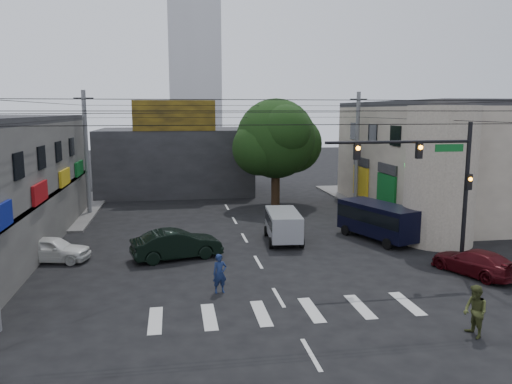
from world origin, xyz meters
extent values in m
plane|color=black|center=(0.00, 0.00, 0.00)|extent=(160.00, 160.00, 0.00)
cube|color=#514F4C|center=(18.00, 18.00, 0.07)|extent=(16.00, 16.00, 0.15)
cube|color=gray|center=(18.00, 13.00, 4.00)|extent=(14.00, 18.00, 8.00)
cylinder|color=gray|center=(11.00, 4.00, 4.00)|extent=(4.00, 4.00, 8.00)
cube|color=#232326|center=(-4.00, 26.00, 3.00)|extent=(14.00, 10.00, 6.00)
cube|color=olive|center=(-4.00, 21.10, 7.30)|extent=(7.00, 0.30, 2.60)
cube|color=silver|center=(0.00, 70.00, 22.00)|extent=(9.00, 9.00, 44.00)
cylinder|color=black|center=(4.00, 17.00, 2.20)|extent=(0.70, 0.70, 4.40)
sphere|color=black|center=(4.00, 17.00, 5.50)|extent=(6.40, 6.40, 6.40)
cylinder|color=black|center=(9.50, -1.00, 3.60)|extent=(0.20, 0.20, 7.20)
cylinder|color=black|center=(6.00, -1.00, 6.30)|extent=(7.00, 0.14, 0.14)
cube|color=black|center=(7.00, -1.00, 5.90)|extent=(0.28, 0.22, 0.75)
cube|color=black|center=(4.00, -1.00, 5.90)|extent=(0.28, 0.22, 0.75)
sphere|color=orange|center=(7.00, -1.14, 6.05)|extent=(0.20, 0.20, 0.20)
sphere|color=orange|center=(4.00, -1.14, 6.05)|extent=(0.20, 0.20, 0.20)
cube|color=#0C5920|center=(8.50, -1.00, 6.00)|extent=(1.40, 0.06, 0.35)
cylinder|color=#59595B|center=(-10.50, 16.00, 4.60)|extent=(0.32, 0.32, 9.20)
cylinder|color=#59595B|center=(10.50, 16.00, 4.60)|extent=(0.32, 0.32, 9.20)
imported|color=black|center=(-4.12, 3.35, 0.77)|extent=(3.78, 5.43, 1.54)
imported|color=silver|center=(-10.50, 3.89, 0.66)|extent=(3.17, 4.53, 1.32)
imported|color=#3C080D|center=(9.78, -1.62, 0.61)|extent=(4.51, 5.36, 1.23)
imported|color=#142147|center=(-2.36, -2.00, 0.85)|extent=(0.78, 0.66, 1.69)
imported|color=#3E441F|center=(5.90, -7.66, 0.91)|extent=(0.93, 0.75, 1.82)
camera|label=1|loc=(-4.19, -22.40, 7.71)|focal=35.00mm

